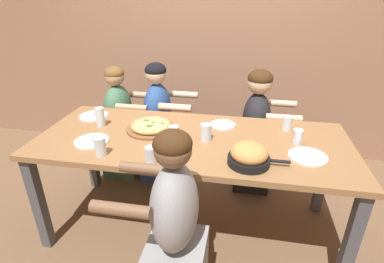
{
  "coord_description": "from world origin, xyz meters",
  "views": [
    {
      "loc": [
        0.33,
        -1.81,
        1.72
      ],
      "look_at": [
        0.0,
        0.0,
        0.84
      ],
      "focal_mm": 28.0,
      "sensor_mm": 36.0,
      "label": 1
    }
  ],
  "objects_px": {
    "empty_plate_c": "(223,125)",
    "cocktail_glass_blue": "(151,156)",
    "skillet_bowl": "(249,155)",
    "empty_plate_b": "(308,156)",
    "drinking_glass_e": "(287,123)",
    "diner_far_left": "(121,128)",
    "diner_far_midright": "(255,136)",
    "drinking_glass_d": "(297,137)",
    "diner_far_midleft": "(159,128)",
    "pizza_board_main": "(151,127)",
    "drinking_glass_b": "(100,147)",
    "diner_near_center": "(175,238)",
    "empty_plate_d": "(94,116)",
    "empty_plate_a": "(92,141)",
    "drinking_glass_c": "(206,133)",
    "drinking_glass_f": "(174,137)",
    "drinking_glass_a": "(100,118)"
  },
  "relations": [
    {
      "from": "drinking_glass_b",
      "to": "diner_near_center",
      "type": "xyz_separation_m",
      "value": [
        0.54,
        -0.33,
        -0.32
      ]
    },
    {
      "from": "pizza_board_main",
      "to": "empty_plate_d",
      "type": "xyz_separation_m",
      "value": [
        -0.53,
        0.16,
        -0.02
      ]
    },
    {
      "from": "drinking_glass_e",
      "to": "drinking_glass_d",
      "type": "bearing_deg",
      "value": -77.66
    },
    {
      "from": "skillet_bowl",
      "to": "empty_plate_b",
      "type": "bearing_deg",
      "value": 21.44
    },
    {
      "from": "empty_plate_a",
      "to": "diner_near_center",
      "type": "bearing_deg",
      "value": -35.41
    },
    {
      "from": "drinking_glass_d",
      "to": "diner_far_midright",
      "type": "distance_m",
      "value": 0.73
    },
    {
      "from": "drinking_glass_e",
      "to": "diner_near_center",
      "type": "bearing_deg",
      "value": -124.5
    },
    {
      "from": "drinking_glass_e",
      "to": "drinking_glass_b",
      "type": "bearing_deg",
      "value": -153.54
    },
    {
      "from": "diner_far_left",
      "to": "diner_far_midleft",
      "type": "xyz_separation_m",
      "value": [
        0.39,
        0.0,
        0.03
      ]
    },
    {
      "from": "cocktail_glass_blue",
      "to": "drinking_glass_e",
      "type": "xyz_separation_m",
      "value": [
        0.83,
        0.62,
        0.01
      ]
    },
    {
      "from": "skillet_bowl",
      "to": "diner_far_left",
      "type": "distance_m",
      "value": 1.57
    },
    {
      "from": "drinking_glass_f",
      "to": "diner_far_midright",
      "type": "distance_m",
      "value": 1.0
    },
    {
      "from": "diner_far_left",
      "to": "drinking_glass_e",
      "type": "bearing_deg",
      "value": 74.59
    },
    {
      "from": "empty_plate_d",
      "to": "cocktail_glass_blue",
      "type": "distance_m",
      "value": 0.9
    },
    {
      "from": "empty_plate_c",
      "to": "diner_far_midright",
      "type": "distance_m",
      "value": 0.56
    },
    {
      "from": "diner_far_midright",
      "to": "empty_plate_b",
      "type": "bearing_deg",
      "value": 19.86
    },
    {
      "from": "empty_plate_b",
      "to": "empty_plate_c",
      "type": "xyz_separation_m",
      "value": [
        -0.55,
        0.38,
        0.0
      ]
    },
    {
      "from": "drinking_glass_e",
      "to": "diner_far_midleft",
      "type": "relative_size",
      "value": 0.09
    },
    {
      "from": "empty_plate_c",
      "to": "empty_plate_d",
      "type": "height_order",
      "value": "same"
    },
    {
      "from": "pizza_board_main",
      "to": "diner_far_left",
      "type": "height_order",
      "value": "diner_far_left"
    },
    {
      "from": "skillet_bowl",
      "to": "empty_plate_d",
      "type": "relative_size",
      "value": 1.58
    },
    {
      "from": "empty_plate_a",
      "to": "empty_plate_d",
      "type": "distance_m",
      "value": 0.45
    },
    {
      "from": "empty_plate_b",
      "to": "diner_far_midleft",
      "type": "bearing_deg",
      "value": 146.2
    },
    {
      "from": "empty_plate_d",
      "to": "diner_far_midright",
      "type": "height_order",
      "value": "diner_far_midright"
    },
    {
      "from": "empty_plate_d",
      "to": "drinking_glass_a",
      "type": "xyz_separation_m",
      "value": [
        0.14,
        -0.16,
        0.06
      ]
    },
    {
      "from": "drinking_glass_c",
      "to": "pizza_board_main",
      "type": "bearing_deg",
      "value": 167.31
    },
    {
      "from": "drinking_glass_a",
      "to": "drinking_glass_e",
      "type": "height_order",
      "value": "drinking_glass_a"
    },
    {
      "from": "empty_plate_d",
      "to": "drinking_glass_c",
      "type": "xyz_separation_m",
      "value": [
        0.94,
        -0.25,
        0.05
      ]
    },
    {
      "from": "empty_plate_d",
      "to": "drinking_glass_f",
      "type": "bearing_deg",
      "value": -24.9
    },
    {
      "from": "empty_plate_b",
      "to": "diner_far_left",
      "type": "height_order",
      "value": "diner_far_left"
    },
    {
      "from": "drinking_glass_d",
      "to": "diner_far_midleft",
      "type": "bearing_deg",
      "value": 151.59
    },
    {
      "from": "skillet_bowl",
      "to": "drinking_glass_b",
      "type": "height_order",
      "value": "skillet_bowl"
    },
    {
      "from": "empty_plate_d",
      "to": "drinking_glass_c",
      "type": "relative_size",
      "value": 1.93
    },
    {
      "from": "drinking_glass_f",
      "to": "drinking_glass_e",
      "type": "bearing_deg",
      "value": 25.82
    },
    {
      "from": "empty_plate_c",
      "to": "cocktail_glass_blue",
      "type": "height_order",
      "value": "cocktail_glass_blue"
    },
    {
      "from": "skillet_bowl",
      "to": "diner_near_center",
      "type": "height_order",
      "value": "diner_near_center"
    },
    {
      "from": "empty_plate_c",
      "to": "drinking_glass_b",
      "type": "relative_size",
      "value": 1.59
    },
    {
      "from": "cocktail_glass_blue",
      "to": "drinking_glass_b",
      "type": "relative_size",
      "value": 1.11
    },
    {
      "from": "pizza_board_main",
      "to": "cocktail_glass_blue",
      "type": "bearing_deg",
      "value": -72.54
    },
    {
      "from": "drinking_glass_a",
      "to": "empty_plate_c",
      "type": "bearing_deg",
      "value": 10.86
    },
    {
      "from": "empty_plate_d",
      "to": "diner_far_left",
      "type": "distance_m",
      "value": 0.52
    },
    {
      "from": "drinking_glass_e",
      "to": "diner_far_left",
      "type": "distance_m",
      "value": 1.57
    },
    {
      "from": "empty_plate_c",
      "to": "empty_plate_d",
      "type": "xyz_separation_m",
      "value": [
        -1.04,
        -0.01,
        -0.0
      ]
    },
    {
      "from": "drinking_glass_a",
      "to": "diner_far_midright",
      "type": "xyz_separation_m",
      "value": [
        1.16,
        0.58,
        -0.33
      ]
    },
    {
      "from": "cocktail_glass_blue",
      "to": "empty_plate_b",
      "type": "bearing_deg",
      "value": 14.22
    },
    {
      "from": "skillet_bowl",
      "to": "cocktail_glass_blue",
      "type": "bearing_deg",
      "value": -170.57
    },
    {
      "from": "cocktail_glass_blue",
      "to": "diner_far_left",
      "type": "height_order",
      "value": "diner_far_left"
    },
    {
      "from": "empty_plate_d",
      "to": "drinking_glass_c",
      "type": "distance_m",
      "value": 0.98
    },
    {
      "from": "drinking_glass_e",
      "to": "diner_far_midright",
      "type": "relative_size",
      "value": 0.1
    },
    {
      "from": "drinking_glass_a",
      "to": "drinking_glass_c",
      "type": "bearing_deg",
      "value": -6.56
    }
  ]
}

